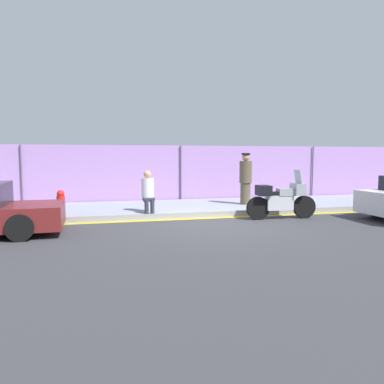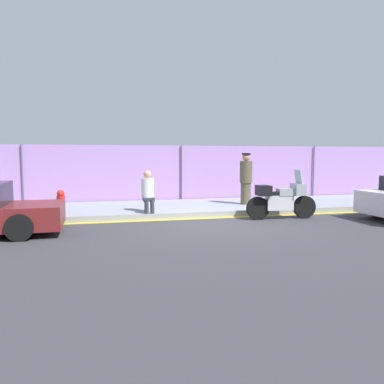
{
  "view_description": "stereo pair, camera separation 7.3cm",
  "coord_description": "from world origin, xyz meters",
  "px_view_note": "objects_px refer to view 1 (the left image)",
  "views": [
    {
      "loc": [
        -3.13,
        -9.63,
        1.86
      ],
      "look_at": [
        -0.34,
        1.53,
        0.76
      ],
      "focal_mm": 35.0,
      "sensor_mm": 36.0,
      "label": 1
    },
    {
      "loc": [
        -3.06,
        -9.64,
        1.86
      ],
      "look_at": [
        -0.34,
        1.53,
        0.76
      ],
      "focal_mm": 35.0,
      "sensor_mm": 36.0,
      "label": 2
    }
  ],
  "objects_px": {
    "motorcycle": "(281,199)",
    "officer_standing": "(246,178)",
    "person_seated_on_curb": "(148,189)",
    "fire_hydrant": "(61,203)"
  },
  "relations": [
    {
      "from": "fire_hydrant",
      "to": "officer_standing",
      "type": "bearing_deg",
      "value": 9.83
    },
    {
      "from": "officer_standing",
      "to": "fire_hydrant",
      "type": "height_order",
      "value": "officer_standing"
    },
    {
      "from": "person_seated_on_curb",
      "to": "motorcycle",
      "type": "bearing_deg",
      "value": -16.86
    },
    {
      "from": "motorcycle",
      "to": "fire_hydrant",
      "type": "distance_m",
      "value": 6.42
    },
    {
      "from": "motorcycle",
      "to": "person_seated_on_curb",
      "type": "distance_m",
      "value": 4.0
    },
    {
      "from": "motorcycle",
      "to": "person_seated_on_curb",
      "type": "height_order",
      "value": "motorcycle"
    },
    {
      "from": "motorcycle",
      "to": "officer_standing",
      "type": "distance_m",
      "value": 2.26
    },
    {
      "from": "officer_standing",
      "to": "person_seated_on_curb",
      "type": "xyz_separation_m",
      "value": [
        -3.57,
        -1.03,
        -0.22
      ]
    },
    {
      "from": "officer_standing",
      "to": "fire_hydrant",
      "type": "bearing_deg",
      "value": -170.17
    },
    {
      "from": "motorcycle",
      "to": "fire_hydrant",
      "type": "height_order",
      "value": "motorcycle"
    }
  ]
}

